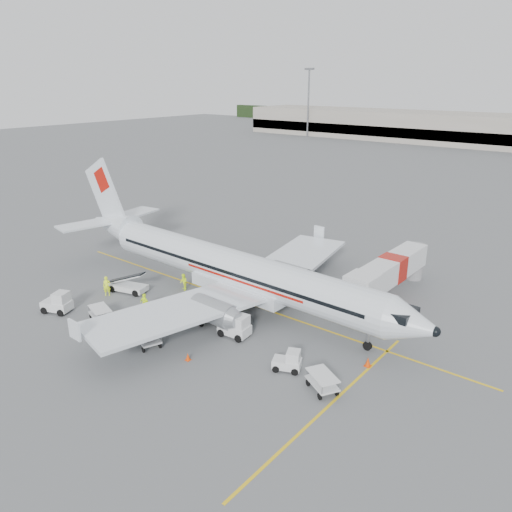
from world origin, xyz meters
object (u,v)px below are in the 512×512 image
Objects in this scene: tug_fore at (287,360)px; belt_loader at (127,279)px; jet_bridge at (391,276)px; tug_aft at (56,302)px; aircraft at (235,245)px; tug_mid at (234,325)px.

belt_loader is at bearing 151.66° from tug_fore.
jet_bridge is 6.02× the size of tug_aft.
jet_bridge is at bearing 45.49° from aircraft.
jet_bridge is at bearing 20.52° from belt_loader.
tug_aft reaches higher than tug_mid.
aircraft reaches higher than tug_mid.
belt_loader is 2.02× the size of tug_mid.
aircraft is 16.28× the size of tug_mid.
jet_bridge reaches higher than tug_fore.
aircraft reaches higher than tug_fore.
tug_mid is at bearing -111.88° from jet_bridge.
tug_aft is at bearing 169.80° from tug_fore.
tug_aft is at bearing -163.00° from tug_mid.
tug_mid is at bearing -48.24° from aircraft.
tug_mid is (-5.97, 1.37, 0.18)m from tug_fore.
aircraft is 7.79m from tug_mid.
aircraft is 20.14× the size of tug_fore.
tug_fore is 0.81× the size of tug_mid.
jet_bridge reaches higher than tug_mid.
tug_mid reaches higher than tug_fore.
tug_fore is at bearing -89.97° from jet_bridge.
aircraft is 2.69× the size of jet_bridge.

